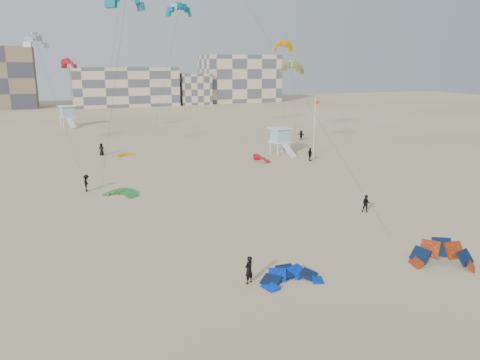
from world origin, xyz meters
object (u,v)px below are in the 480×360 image
object	(u,v)px
kitesurfer_main	(249,270)
kite_ground_blue	(291,281)
kite_ground_orange	(442,266)
lifeguard_tower_near	(280,141)

from	to	relation	value
kitesurfer_main	kite_ground_blue	bearing A→B (deg)	135.94
kite_ground_blue	kite_ground_orange	distance (m)	10.64
kite_ground_orange	lifeguard_tower_near	size ratio (longest dim) A/B	0.76
kitesurfer_main	lifeguard_tower_near	xyz separation A→B (m)	(20.25, 37.85, 1.06)
kite_ground_blue	kitesurfer_main	bearing A→B (deg)	165.77
lifeguard_tower_near	kite_ground_orange	bearing A→B (deg)	-107.55
kite_ground_blue	kitesurfer_main	xyz separation A→B (m)	(-2.58, 0.73, 0.89)
kite_ground_orange	kite_ground_blue	bearing A→B (deg)	-158.07
kite_ground_blue	lifeguard_tower_near	distance (m)	42.47
kite_ground_orange	kitesurfer_main	bearing A→B (deg)	-159.58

